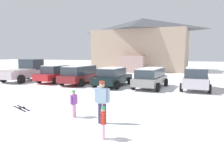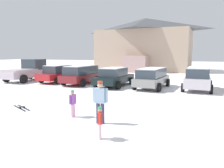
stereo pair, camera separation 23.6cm
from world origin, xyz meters
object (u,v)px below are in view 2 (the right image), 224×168
Objects in this scene: parked_red_sedan at (59,73)px; skier_child_in_red_jacket at (100,121)px; pair_of_skis at (22,108)px; skier_adult_in_blue_parka at (100,100)px; parked_black_sedan at (114,77)px; pickup_truck at (29,71)px; parked_silver_wagon at (198,78)px; skier_child_in_purple_jacket at (73,102)px; parked_grey_wagon at (152,77)px; parked_maroon_van at (82,74)px; ski_lodge at (145,44)px.

parked_red_sedan reaches higher than skier_child_in_red_jacket.
skier_adult_in_blue_parka is at bearing -8.10° from pair_of_skis.
parked_red_sedan reaches higher than parked_black_sedan.
pickup_truck is 3.13× the size of skier_adult_in_blue_parka.
parked_silver_wagon reaches higher than skier_child_in_purple_jacket.
skier_child_in_purple_jacket is (-4.76, -9.61, -0.26)m from parked_silver_wagon.
skier_adult_in_blue_parka is at bearing 115.20° from skier_child_in_red_jacket.
parked_red_sedan is at bearing 179.72° from parked_silver_wagon.
skier_adult_in_blue_parka is (0.07, -9.61, 0.08)m from parked_grey_wagon.
parked_red_sedan is at bearing 170.66° from parked_maroon_van.
parked_grey_wagon is 9.37m from skier_child_in_purple_jacket.
parked_black_sedan is at bearing -5.53° from parked_red_sedan.
pair_of_skis is (-7.98, -9.28, -0.90)m from parked_silver_wagon.
parked_maroon_van is 4.58× the size of skier_child_in_red_jacket.
parked_silver_wagon is 3.61× the size of skier_child_in_purple_jacket.
ski_lodge reaches higher than pair_of_skis.
skier_child_in_red_jacket is at bearing -64.80° from skier_adult_in_blue_parka.
ski_lodge reaches higher than parked_black_sedan.
skier_child_in_purple_jacket reaches higher than skier_child_in_red_jacket.
pair_of_skis is at bearing 158.64° from skier_child_in_red_jacket.
parked_maroon_van is at bearing 177.83° from parked_black_sedan.
parked_red_sedan is at bearing 177.47° from parked_grey_wagon.
parked_red_sedan is 15.12m from skier_child_in_red_jacket.
ski_lodge is 28.85m from skier_child_in_purple_jacket.
parked_black_sedan is 4.60× the size of skier_child_in_red_jacket.
ski_lodge is at bearing 69.34° from pickup_truck.
parked_black_sedan is at bearing -1.29° from pickup_truck.
skier_adult_in_blue_parka is 1.62m from skier_child_in_red_jacket.
pickup_truck reaches higher than parked_maroon_van.
ski_lodge is 2.90× the size of pickup_truck.
pickup_truck reaches higher than parked_black_sedan.
ski_lodge is at bearing 100.78° from skier_adult_in_blue_parka.
parked_red_sedan is (-3.75, -18.67, -3.47)m from ski_lodge.
parked_maroon_van reaches higher than skier_child_in_red_jacket.
parked_silver_wagon is at bearing 77.04° from skier_child_in_red_jacket.
parked_grey_wagon is 3.38m from parked_silver_wagon.
parked_grey_wagon is at bearing 3.21° from parked_black_sedan.
parked_maroon_van is 3.13× the size of pair_of_skis.
ski_lodge is 19.36m from parked_red_sedan.
ski_lodge is 3.22× the size of parked_grey_wagon.
parked_black_sedan is 1.15× the size of parked_silver_wagon.
parked_red_sedan is at bearing -101.35° from ski_lodge.
skier_child_in_purple_jacket is at bearing -5.70° from pair_of_skis.
parked_black_sedan is 9.97m from skier_adult_in_blue_parka.
parked_maroon_van reaches higher than parked_grey_wagon.
skier_child_in_red_jacket is (9.88, -11.44, -0.23)m from parked_red_sedan.
skier_child_in_purple_jacket is 0.76× the size of pair_of_skis.
parked_silver_wagon is at bearing 71.69° from skier_adult_in_blue_parka.
parked_grey_wagon is at bearing -0.16° from pickup_truck.
parked_black_sedan reaches higher than skier_child_in_red_jacket.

